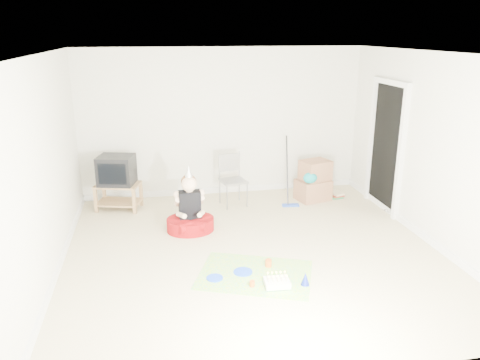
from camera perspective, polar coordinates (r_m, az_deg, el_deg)
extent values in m
plane|color=beige|center=(6.41, 1.58, -8.72)|extent=(5.00, 5.00, 0.00)
cube|color=black|center=(7.97, 17.41, 3.66)|extent=(0.02, 0.90, 2.05)
cube|color=#9F7647|center=(7.98, -14.68, -0.57)|extent=(0.80, 0.62, 0.03)
cube|color=#9F7647|center=(8.08, -14.51, -2.62)|extent=(0.80, 0.62, 0.03)
cube|color=#9F7647|center=(7.99, -17.19, -2.32)|extent=(0.06, 0.06, 0.44)
cube|color=#9F7647|center=(7.77, -12.78, -2.52)|extent=(0.06, 0.06, 0.44)
cube|color=#9F7647|center=(8.33, -16.22, -1.43)|extent=(0.06, 0.06, 0.44)
cube|color=#9F7647|center=(8.12, -11.98, -1.59)|extent=(0.06, 0.06, 0.44)
cube|color=black|center=(7.91, -14.82, 1.18)|extent=(0.65, 0.58, 0.48)
cube|color=gray|center=(7.89, -0.82, -0.12)|extent=(0.47, 0.46, 0.03)
cylinder|color=gray|center=(7.82, -2.06, -0.18)|extent=(0.02, 0.02, 0.90)
cylinder|color=gray|center=(7.95, 0.39, 0.14)|extent=(0.02, 0.02, 0.90)
cube|color=#A26F4E|center=(8.33, 8.88, -1.19)|extent=(0.64, 0.54, 0.36)
cube|color=#A26F4E|center=(8.28, 9.17, 1.22)|extent=(0.57, 0.50, 0.34)
ellipsoid|color=#0D8A92|center=(8.07, 8.56, 0.25)|extent=(0.24, 0.17, 0.19)
cube|color=blue|center=(8.03, 6.18, -3.07)|extent=(0.30, 0.14, 0.03)
cylinder|color=black|center=(7.84, 6.32, 0.86)|extent=(0.07, 0.39, 1.13)
cube|color=#297D48|center=(8.59, 11.50, -1.91)|extent=(0.25, 0.31, 0.03)
cube|color=#A63523|center=(8.58, 11.51, -1.72)|extent=(0.26, 0.31, 0.03)
cube|color=beige|center=(8.57, 11.53, -1.52)|extent=(0.27, 0.31, 0.03)
cylinder|color=maroon|center=(7.05, -6.06, -5.40)|extent=(0.72, 0.72, 0.19)
cube|color=black|center=(6.93, -6.14, -3.04)|extent=(0.32, 0.19, 0.43)
sphere|color=beige|center=(6.82, -6.23, -0.49)|extent=(0.23, 0.23, 0.22)
cone|color=silver|center=(6.77, -6.29, 1.10)|extent=(0.12, 0.12, 0.17)
cube|color=#DE2E90|center=(5.85, 1.84, -11.44)|extent=(1.62, 1.41, 0.01)
cube|color=white|center=(5.60, 4.52, -12.41)|extent=(0.30, 0.25, 0.08)
cube|color=#46C669|center=(5.62, 4.52, -12.70)|extent=(0.30, 0.25, 0.01)
cylinder|color=beige|center=(5.51, 3.59, -12.10)|extent=(0.01, 0.01, 0.06)
cylinder|color=beige|center=(5.52, 4.12, -12.06)|extent=(0.01, 0.01, 0.06)
cylinder|color=beige|center=(5.53, 4.65, -12.02)|extent=(0.01, 0.01, 0.06)
cylinder|color=beige|center=(5.54, 5.17, -11.97)|extent=(0.01, 0.01, 0.06)
cylinder|color=beige|center=(5.55, 5.69, -11.93)|extent=(0.01, 0.01, 0.06)
cylinder|color=beige|center=(5.59, 3.40, -11.64)|extent=(0.01, 0.01, 0.06)
cylinder|color=beige|center=(5.60, 3.92, -11.60)|extent=(0.01, 0.01, 0.06)
cylinder|color=beige|center=(5.61, 4.44, -11.55)|extent=(0.01, 0.01, 0.06)
cylinder|color=beige|center=(5.62, 4.96, -11.51)|extent=(0.01, 0.01, 0.06)
cylinder|color=beige|center=(5.63, 5.47, -11.47)|extent=(0.01, 0.01, 0.06)
cylinder|color=blue|center=(5.88, 0.36, -11.13)|extent=(0.27, 0.27, 0.01)
cylinder|color=blue|center=(5.76, -3.11, -11.83)|extent=(0.21, 0.21, 0.01)
cylinder|color=#E15A19|center=(6.01, 3.49, -10.06)|extent=(0.11, 0.11, 0.09)
cylinder|color=#E15A19|center=(5.58, 1.48, -12.52)|extent=(0.07, 0.07, 0.07)
cone|color=#1B2FC2|center=(5.64, 7.97, -11.84)|extent=(0.15, 0.15, 0.15)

